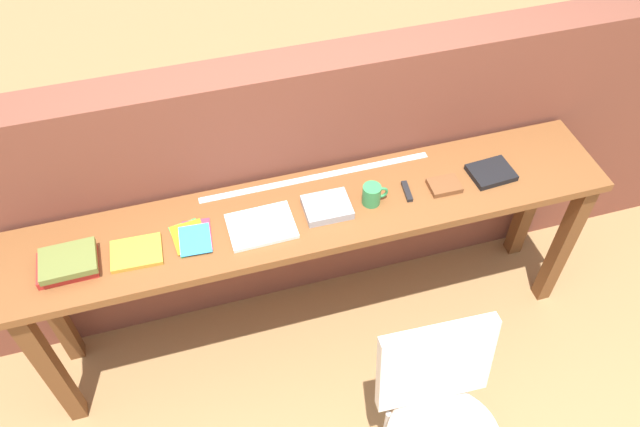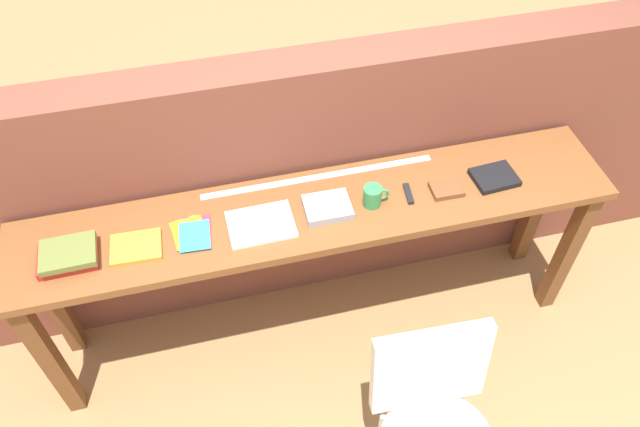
{
  "view_description": "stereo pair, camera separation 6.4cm",
  "coord_description": "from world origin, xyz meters",
  "px_view_note": "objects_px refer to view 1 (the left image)",
  "views": [
    {
      "loc": [
        -0.46,
        -1.34,
        2.78
      ],
      "look_at": [
        0.0,
        0.25,
        0.9
      ],
      "focal_mm": 35.0,
      "sensor_mm": 36.0,
      "label": 1
    },
    {
      "loc": [
        -0.4,
        -1.36,
        2.78
      ],
      "look_at": [
        0.0,
        0.25,
        0.9
      ],
      "focal_mm": 35.0,
      "sensor_mm": 36.0,
      "label": 2
    }
  ],
  "objects_px": {
    "book_open_centre": "(261,226)",
    "leather_journal_brown": "(444,186)",
    "book_stack_leftmost": "(68,263)",
    "chair_white_moulded": "(441,413)",
    "book_repair_rightmost": "(491,173)",
    "pamphlet_pile_colourful": "(192,237)",
    "magazine_cycling": "(136,253)",
    "multitool_folded": "(407,191)",
    "mug": "(372,195)"
  },
  "relations": [
    {
      "from": "magazine_cycling",
      "to": "pamphlet_pile_colourful",
      "type": "relative_size",
      "value": 0.99
    },
    {
      "from": "leather_journal_brown",
      "to": "book_repair_rightmost",
      "type": "height_order",
      "value": "book_repair_rightmost"
    },
    {
      "from": "leather_journal_brown",
      "to": "pamphlet_pile_colourful",
      "type": "bearing_deg",
      "value": -179.9
    },
    {
      "from": "book_open_centre",
      "to": "multitool_folded",
      "type": "xyz_separation_m",
      "value": [
        0.63,
        0.02,
        -0.0
      ]
    },
    {
      "from": "mug",
      "to": "book_repair_rightmost",
      "type": "bearing_deg",
      "value": 0.95
    },
    {
      "from": "book_stack_leftmost",
      "to": "book_open_centre",
      "type": "distance_m",
      "value": 0.74
    },
    {
      "from": "pamphlet_pile_colourful",
      "to": "leather_journal_brown",
      "type": "bearing_deg",
      "value": -0.94
    },
    {
      "from": "multitool_folded",
      "to": "leather_journal_brown",
      "type": "bearing_deg",
      "value": -5.69
    },
    {
      "from": "book_stack_leftmost",
      "to": "magazine_cycling",
      "type": "distance_m",
      "value": 0.25
    },
    {
      "from": "chair_white_moulded",
      "to": "book_stack_leftmost",
      "type": "xyz_separation_m",
      "value": [
        -1.23,
        0.78,
        0.39
      ]
    },
    {
      "from": "magazine_cycling",
      "to": "leather_journal_brown",
      "type": "height_order",
      "value": "leather_journal_brown"
    },
    {
      "from": "book_open_centre",
      "to": "leather_journal_brown",
      "type": "height_order",
      "value": "leather_journal_brown"
    },
    {
      "from": "book_open_centre",
      "to": "book_repair_rightmost",
      "type": "distance_m",
      "value": 1.01
    },
    {
      "from": "book_open_centre",
      "to": "chair_white_moulded",
      "type": "bearing_deg",
      "value": -58.96
    },
    {
      "from": "pamphlet_pile_colourful",
      "to": "mug",
      "type": "bearing_deg",
      "value": -0.88
    },
    {
      "from": "book_stack_leftmost",
      "to": "book_open_centre",
      "type": "xyz_separation_m",
      "value": [
        0.74,
        -0.0,
        -0.02
      ]
    },
    {
      "from": "chair_white_moulded",
      "to": "book_repair_rightmost",
      "type": "xyz_separation_m",
      "value": [
        0.52,
        0.8,
        0.37
      ]
    },
    {
      "from": "magazine_cycling",
      "to": "multitool_folded",
      "type": "relative_size",
      "value": 1.76
    },
    {
      "from": "pamphlet_pile_colourful",
      "to": "multitool_folded",
      "type": "bearing_deg",
      "value": -0.08
    },
    {
      "from": "book_stack_leftmost",
      "to": "multitool_folded",
      "type": "relative_size",
      "value": 2.03
    },
    {
      "from": "book_open_centre",
      "to": "book_repair_rightmost",
      "type": "bearing_deg",
      "value": -0.09
    },
    {
      "from": "magazine_cycling",
      "to": "book_open_centre",
      "type": "relative_size",
      "value": 0.74
    },
    {
      "from": "magazine_cycling",
      "to": "leather_journal_brown",
      "type": "bearing_deg",
      "value": 2.49
    },
    {
      "from": "chair_white_moulded",
      "to": "book_open_centre",
      "type": "bearing_deg",
      "value": 122.15
    },
    {
      "from": "pamphlet_pile_colourful",
      "to": "multitool_folded",
      "type": "relative_size",
      "value": 1.78
    },
    {
      "from": "book_open_centre",
      "to": "book_stack_leftmost",
      "type": "bearing_deg",
      "value": 178.72
    },
    {
      "from": "chair_white_moulded",
      "to": "book_stack_leftmost",
      "type": "distance_m",
      "value": 1.5
    },
    {
      "from": "book_stack_leftmost",
      "to": "magazine_cycling",
      "type": "height_order",
      "value": "book_stack_leftmost"
    },
    {
      "from": "pamphlet_pile_colourful",
      "to": "leather_journal_brown",
      "type": "distance_m",
      "value": 1.06
    },
    {
      "from": "mug",
      "to": "leather_journal_brown",
      "type": "height_order",
      "value": "mug"
    },
    {
      "from": "magazine_cycling",
      "to": "leather_journal_brown",
      "type": "distance_m",
      "value": 1.28
    },
    {
      "from": "pamphlet_pile_colourful",
      "to": "book_open_centre",
      "type": "xyz_separation_m",
      "value": [
        0.27,
        -0.02,
        0.0
      ]
    },
    {
      "from": "chair_white_moulded",
      "to": "pamphlet_pile_colourful",
      "type": "xyz_separation_m",
      "value": [
        -0.76,
        0.8,
        0.36
      ]
    },
    {
      "from": "book_open_centre",
      "to": "leather_journal_brown",
      "type": "xyz_separation_m",
      "value": [
        0.79,
        0.0,
        0.0
      ]
    },
    {
      "from": "book_stack_leftmost",
      "to": "mug",
      "type": "height_order",
      "value": "mug"
    },
    {
      "from": "leather_journal_brown",
      "to": "book_repair_rightmost",
      "type": "bearing_deg",
      "value": 4.92
    },
    {
      "from": "chair_white_moulded",
      "to": "multitool_folded",
      "type": "xyz_separation_m",
      "value": [
        0.14,
        0.8,
        0.36
      ]
    },
    {
      "from": "book_repair_rightmost",
      "to": "pamphlet_pile_colourful",
      "type": "bearing_deg",
      "value": 175.94
    },
    {
      "from": "pamphlet_pile_colourful",
      "to": "multitool_folded",
      "type": "xyz_separation_m",
      "value": [
        0.9,
        -0.0,
        0.0
      ]
    },
    {
      "from": "book_stack_leftmost",
      "to": "magazine_cycling",
      "type": "relative_size",
      "value": 1.15
    },
    {
      "from": "chair_white_moulded",
      "to": "book_repair_rightmost",
      "type": "distance_m",
      "value": 1.02
    },
    {
      "from": "chair_white_moulded",
      "to": "magazine_cycling",
      "type": "relative_size",
      "value": 4.6
    },
    {
      "from": "magazine_cycling",
      "to": "mug",
      "type": "xyz_separation_m",
      "value": [
        0.96,
        0.01,
        0.04
      ]
    },
    {
      "from": "chair_white_moulded",
      "to": "magazine_cycling",
      "type": "bearing_deg",
      "value": 141.42
    },
    {
      "from": "pamphlet_pile_colourful",
      "to": "mug",
      "type": "height_order",
      "value": "mug"
    },
    {
      "from": "book_stack_leftmost",
      "to": "book_repair_rightmost",
      "type": "xyz_separation_m",
      "value": [
        1.75,
        0.02,
        -0.02
      ]
    },
    {
      "from": "book_repair_rightmost",
      "to": "multitool_folded",
      "type": "bearing_deg",
      "value": 175.89
    },
    {
      "from": "magazine_cycling",
      "to": "book_open_centre",
      "type": "bearing_deg",
      "value": 2.27
    },
    {
      "from": "book_open_centre",
      "to": "leather_journal_brown",
      "type": "relative_size",
      "value": 2.01
    },
    {
      "from": "leather_journal_brown",
      "to": "book_stack_leftmost",
      "type": "bearing_deg",
      "value": -178.93
    }
  ]
}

